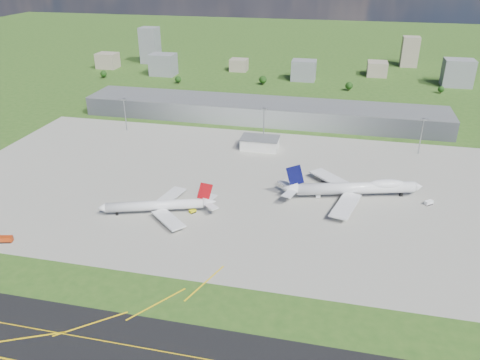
% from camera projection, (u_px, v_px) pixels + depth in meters
% --- Properties ---
extents(ground, '(1400.00, 1400.00, 0.00)m').
position_uv_depth(ground, '(259.00, 125.00, 381.78)').
color(ground, '#2C531A').
rests_on(ground, ground).
extents(apron, '(360.00, 190.00, 0.08)m').
position_uv_depth(apron, '(242.00, 185.00, 283.17)').
color(apron, gray).
rests_on(apron, ground).
extents(terminal, '(300.00, 42.00, 15.00)m').
position_uv_depth(terminal, '(262.00, 111.00, 391.68)').
color(terminal, gray).
rests_on(terminal, ground).
extents(ops_building, '(26.00, 16.00, 8.00)m').
position_uv_depth(ops_building, '(260.00, 144.00, 334.15)').
color(ops_building, silver).
rests_on(ops_building, ground).
extents(mast_west, '(3.50, 2.00, 25.90)m').
position_uv_depth(mast_west, '(125.00, 109.00, 363.08)').
color(mast_west, gray).
rests_on(mast_west, ground).
extents(mast_center, '(3.50, 2.00, 25.90)m').
position_uv_depth(mast_center, '(264.00, 119.00, 341.35)').
color(mast_center, gray).
rests_on(mast_center, ground).
extents(mast_east, '(3.50, 2.00, 25.90)m').
position_uv_depth(mast_east, '(422.00, 130.00, 319.62)').
color(mast_east, gray).
rests_on(mast_east, ground).
extents(airliner_red_twin, '(61.30, 46.63, 17.30)m').
position_uv_depth(airliner_red_twin, '(159.00, 206.00, 250.32)').
color(airliner_red_twin, silver).
rests_on(airliner_red_twin, ground).
extents(airliner_blue_quad, '(80.09, 61.61, 21.28)m').
position_uv_depth(airliner_blue_quad, '(356.00, 188.00, 266.15)').
color(airliner_blue_quad, silver).
rests_on(airliner_blue_quad, ground).
extents(fire_truck, '(7.52, 4.32, 3.18)m').
position_uv_depth(fire_truck, '(5.00, 239.00, 226.15)').
color(fire_truck, '#AD310C').
rests_on(fire_truck, ground).
extents(tug_yellow, '(3.86, 4.10, 1.79)m').
position_uv_depth(tug_yellow, '(193.00, 211.00, 252.14)').
color(tug_yellow, yellow).
rests_on(tug_yellow, ground).
extents(van_white_near, '(3.59, 6.12, 2.88)m').
position_uv_depth(van_white_near, '(318.00, 194.00, 268.95)').
color(van_white_near, silver).
rests_on(van_white_near, ground).
extents(van_white_far, '(5.17, 4.79, 2.50)m').
position_uv_depth(van_white_far, '(429.00, 203.00, 260.15)').
color(van_white_far, white).
rests_on(van_white_far, ground).
extents(bldg_far_w, '(24.00, 20.00, 18.00)m').
position_uv_depth(bldg_far_w, '(108.00, 61.00, 570.62)').
color(bldg_far_w, gray).
rests_on(bldg_far_w, ground).
extents(bldg_w, '(28.00, 22.00, 24.00)m').
position_uv_depth(bldg_w, '(163.00, 65.00, 535.94)').
color(bldg_w, slate).
rests_on(bldg_w, ground).
extents(bldg_cw, '(20.00, 18.00, 14.00)m').
position_uv_depth(bldg_cw, '(239.00, 65.00, 557.45)').
color(bldg_cw, gray).
rests_on(bldg_cw, ground).
extents(bldg_c, '(26.00, 20.00, 22.00)m').
position_uv_depth(bldg_c, '(304.00, 70.00, 513.56)').
color(bldg_c, slate).
rests_on(bldg_c, ground).
extents(bldg_ce, '(22.00, 24.00, 16.00)m').
position_uv_depth(bldg_ce, '(377.00, 69.00, 534.19)').
color(bldg_ce, gray).
rests_on(bldg_ce, ground).
extents(bldg_e, '(30.00, 22.00, 28.00)m').
position_uv_depth(bldg_e, '(458.00, 73.00, 489.43)').
color(bldg_e, slate).
rests_on(bldg_e, ground).
extents(bldg_tall_w, '(22.00, 20.00, 44.00)m').
position_uv_depth(bldg_tall_w, '(150.00, 45.00, 592.19)').
color(bldg_tall_w, slate).
rests_on(bldg_tall_w, ground).
extents(bldg_tall_e, '(20.00, 18.00, 36.00)m').
position_uv_depth(bldg_tall_e, '(410.00, 52.00, 574.63)').
color(bldg_tall_e, gray).
rests_on(bldg_tall_e, ground).
extents(tree_far_w, '(7.20, 7.20, 8.80)m').
position_uv_depth(tree_far_w, '(104.00, 74.00, 524.42)').
color(tree_far_w, '#382314').
rests_on(tree_far_w, ground).
extents(tree_w, '(6.75, 6.75, 8.25)m').
position_uv_depth(tree_w, '(178.00, 79.00, 502.39)').
color(tree_w, '#382314').
rests_on(tree_w, ground).
extents(tree_c, '(8.10, 8.10, 9.90)m').
position_uv_depth(tree_c, '(263.00, 79.00, 497.36)').
color(tree_c, '#382314').
rests_on(tree_c, ground).
extents(tree_e, '(7.65, 7.65, 9.35)m').
position_uv_depth(tree_e, '(349.00, 86.00, 475.33)').
color(tree_e, '#382314').
rests_on(tree_e, ground).
extents(tree_far_e, '(6.30, 6.30, 7.70)m').
position_uv_depth(tree_far_e, '(441.00, 89.00, 466.76)').
color(tree_far_e, '#382314').
rests_on(tree_far_e, ground).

